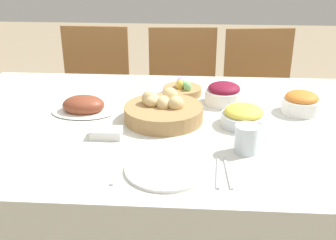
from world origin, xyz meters
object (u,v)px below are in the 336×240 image
(bread_basket, at_px, (163,111))
(egg_basket, at_px, (182,89))
(beet_salad_bowl, at_px, (224,94))
(knife, at_px, (218,172))
(chair_far_left, at_px, (94,96))
(drinking_cup, at_px, (246,139))
(butter_dish, at_px, (107,133))
(dinner_plate, at_px, (168,169))
(chair_far_right, at_px, (260,100))
(spoon, at_px, (228,172))
(carrot_bowl, at_px, (301,103))
(ham_platter, at_px, (84,106))
(fork, at_px, (119,168))
(pineapple_bowl, at_px, (243,116))
(chair_far_center, at_px, (182,98))

(bread_basket, bearing_deg, egg_basket, 77.80)
(beet_salad_bowl, relative_size, knife, 0.85)
(chair_far_left, bearing_deg, bread_basket, -60.34)
(drinking_cup, xyz_separation_m, butter_dish, (-0.49, 0.08, -0.03))
(bread_basket, distance_m, dinner_plate, 0.39)
(chair_far_right, height_order, butter_dish, chair_far_right)
(spoon, relative_size, butter_dish, 1.74)
(carrot_bowl, bearing_deg, butter_dish, -159.36)
(dinner_plate, xyz_separation_m, spoon, (0.18, 0.00, -0.00))
(chair_far_right, xyz_separation_m, egg_basket, (-0.46, -0.63, 0.28))
(dinner_plate, height_order, butter_dish, butter_dish)
(chair_far_right, bearing_deg, chair_far_left, 173.22)
(chair_far_right, height_order, knife, chair_far_right)
(ham_platter, distance_m, dinner_plate, 0.59)
(bread_basket, relative_size, butter_dish, 2.80)
(beet_salad_bowl, height_order, butter_dish, beet_salad_bowl)
(egg_basket, relative_size, dinner_plate, 0.68)
(knife, bearing_deg, spoon, 3.03)
(fork, bearing_deg, pineapple_bowl, 43.96)
(chair_far_left, distance_m, fork, 1.40)
(chair_far_left, height_order, drinking_cup, chair_far_left)
(bread_basket, xyz_separation_m, dinner_plate, (0.04, -0.39, -0.03))
(chair_far_left, distance_m, bread_basket, 1.10)
(bread_basket, xyz_separation_m, carrot_bowl, (0.56, 0.12, 0.00))
(chair_far_center, relative_size, butter_dish, 8.35)
(chair_far_left, distance_m, pineapple_bowl, 1.29)
(pineapple_bowl, relative_size, knife, 0.91)
(butter_dish, bearing_deg, dinner_plate, -43.44)
(chair_far_left, xyz_separation_m, ham_platter, (0.18, -0.87, 0.28))
(chair_far_center, height_order, drinking_cup, chair_far_center)
(bread_basket, xyz_separation_m, butter_dish, (-0.19, -0.16, -0.02))
(chair_far_right, distance_m, bread_basket, 1.11)
(bread_basket, height_order, ham_platter, bread_basket)
(chair_far_left, height_order, dinner_plate, chair_far_left)
(egg_basket, bearing_deg, dinner_plate, -91.64)
(pineapple_bowl, bearing_deg, knife, -106.84)
(dinner_plate, height_order, spoon, dinner_plate)
(pineapple_bowl, bearing_deg, fork, -139.07)
(fork, bearing_deg, dinner_plate, 3.03)
(egg_basket, distance_m, fork, 0.71)
(chair_far_left, height_order, beet_salad_bowl, chair_far_left)
(beet_salad_bowl, distance_m, knife, 0.59)
(chair_far_center, bearing_deg, fork, -100.41)
(spoon, distance_m, butter_dish, 0.48)
(bread_basket, bearing_deg, chair_far_right, 60.63)
(chair_far_left, height_order, bread_basket, chair_far_left)
(ham_platter, xyz_separation_m, drinking_cup, (0.63, -0.31, 0.02))
(carrot_bowl, relative_size, pineapple_bowl, 0.90)
(dinner_plate, height_order, drinking_cup, drinking_cup)
(bread_basket, relative_size, pineapple_bowl, 1.78)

